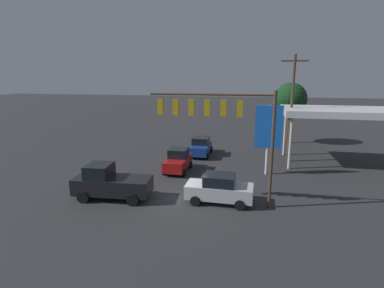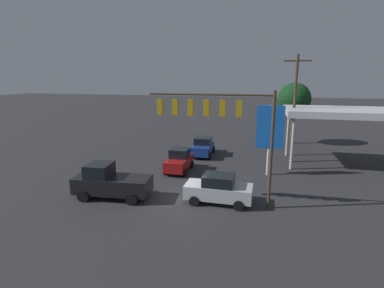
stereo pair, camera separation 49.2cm
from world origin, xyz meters
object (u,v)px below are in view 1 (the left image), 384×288
object	(u,v)px
sedan_far	(219,189)
hatchback_crossing	(178,161)
price_sign	(268,129)
street_tree	(290,99)
pickup_parked	(110,183)
sedan_waiting	(201,146)
traffic_signal_assembly	(218,116)
utility_pole	(292,107)

from	to	relation	value
sedan_far	hatchback_crossing	distance (m)	7.33
price_sign	street_tree	size ratio (longest dim) A/B	0.79
price_sign	pickup_parked	xyz separation A→B (m)	(10.69, 7.36, -2.82)
sedan_waiting	street_tree	bearing A→B (deg)	128.99
traffic_signal_assembly	hatchback_crossing	bearing A→B (deg)	-55.97
price_sign	sedan_waiting	distance (m)	8.78
street_tree	pickup_parked	bearing A→B (deg)	55.74
sedan_waiting	traffic_signal_assembly	bearing A→B (deg)	14.26
pickup_parked	utility_pole	bearing A→B (deg)	-141.50
pickup_parked	hatchback_crossing	bearing A→B (deg)	-118.56
hatchback_crossing	price_sign	bearing A→B (deg)	96.07
street_tree	price_sign	bearing A→B (deg)	76.47
price_sign	sedan_far	xyz separation A→B (m)	(3.31, 6.59, -2.98)
price_sign	hatchback_crossing	xyz separation A→B (m)	(7.60, 0.64, -2.99)
pickup_parked	sedan_far	world-z (taller)	pickup_parked
traffic_signal_assembly	price_sign	world-z (taller)	traffic_signal_assembly
hatchback_crossing	sedan_far	bearing A→B (deg)	37.04
price_sign	street_tree	distance (m)	13.35
traffic_signal_assembly	price_sign	size ratio (longest dim) A/B	1.33
pickup_parked	traffic_signal_assembly	bearing A→B (deg)	-178.88
sedan_far	hatchback_crossing	size ratio (longest dim) A/B	1.16
sedan_far	utility_pole	bearing A→B (deg)	-115.03
street_tree	utility_pole	bearing A→B (deg)	84.22
price_sign	street_tree	world-z (taller)	street_tree
sedan_far	traffic_signal_assembly	bearing A→B (deg)	41.30
traffic_signal_assembly	utility_pole	world-z (taller)	utility_pole
pickup_parked	hatchback_crossing	xyz separation A→B (m)	(-3.09, -6.72, -0.16)
traffic_signal_assembly	sedan_waiting	size ratio (longest dim) A/B	1.78
utility_pole	sedan_waiting	xyz separation A→B (m)	(8.76, -0.63, -4.41)
hatchback_crossing	traffic_signal_assembly	bearing A→B (deg)	35.31
price_sign	traffic_signal_assembly	bearing A→B (deg)	62.63
utility_pole	street_tree	bearing A→B (deg)	-95.78
utility_pole	street_tree	distance (m)	8.50
traffic_signal_assembly	utility_pole	bearing A→B (deg)	-117.17
traffic_signal_assembly	utility_pole	distance (m)	12.56
utility_pole	hatchback_crossing	size ratio (longest dim) A/B	2.64
traffic_signal_assembly	price_sign	distance (m)	7.80
traffic_signal_assembly	sedan_far	size ratio (longest dim) A/B	1.76
traffic_signal_assembly	hatchback_crossing	xyz separation A→B (m)	(4.11, -6.09, -4.84)
pickup_parked	street_tree	xyz separation A→B (m)	(-13.79, -20.25, 4.31)
street_tree	sedan_waiting	bearing A→B (deg)	39.14
pickup_parked	price_sign	bearing A→B (deg)	-149.32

